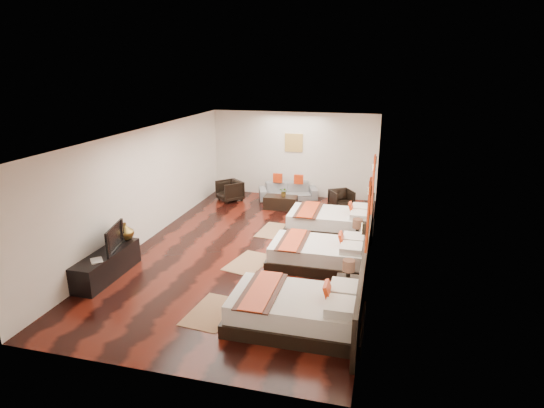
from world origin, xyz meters
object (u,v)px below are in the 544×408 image
(nightstand_a, at_px, (347,287))
(tv, at_px, (110,238))
(nightstand_b, at_px, (357,242))
(bed_near, at_px, (297,310))
(table_plant, at_px, (284,192))
(armchair_left, at_px, (230,191))
(bed_mid, at_px, (319,254))
(armchair_right, at_px, (341,199))
(bed_far, at_px, (331,221))
(tv_console, at_px, (107,265))
(sofa, at_px, (288,191))
(coffee_table, at_px, (281,202))
(book, at_px, (91,262))
(figurine, at_px, (125,231))

(nightstand_a, xyz_separation_m, tv, (-4.89, -0.05, 0.52))
(nightstand_b, relative_size, tv, 0.92)
(bed_near, distance_m, table_plant, 6.47)
(armchair_left, relative_size, table_plant, 2.54)
(bed_mid, relative_size, armchair_right, 3.27)
(armchair_right, bearing_deg, nightstand_a, -114.99)
(bed_far, xyz_separation_m, armchair_right, (0.04, 2.10, 0.00))
(tv, bearing_deg, tv_console, 148.26)
(sofa, relative_size, armchair_right, 2.89)
(armchair_left, distance_m, table_plant, 1.97)
(coffee_table, bearing_deg, bed_mid, -64.84)
(bed_near, bearing_deg, book, 175.54)
(book, bearing_deg, bed_far, 45.56)
(bed_mid, xyz_separation_m, tv_console, (-4.20, -1.66, -0.00))
(nightstand_b, height_order, armchair_right, nightstand_b)
(figurine, xyz_separation_m, sofa, (2.43, 5.69, -0.47))
(armchair_left, height_order, coffee_table, armchair_left)
(tv, bearing_deg, bed_near, -116.47)
(bed_near, relative_size, table_plant, 7.91)
(book, distance_m, figurine, 1.27)
(book, bearing_deg, sofa, 70.71)
(bed_near, relative_size, figurine, 5.95)
(bed_far, distance_m, tv_console, 5.66)
(armchair_left, bearing_deg, table_plant, 30.80)
(bed_far, xyz_separation_m, sofa, (-1.77, 2.67, -0.02))
(nightstand_b, xyz_separation_m, tv, (-4.90, -2.35, 0.52))
(tv_console, height_order, tv, tv)
(nightstand_b, distance_m, armchair_right, 3.48)
(nightstand_a, relative_size, tv_console, 0.47)
(nightstand_a, xyz_separation_m, nightstand_b, (0.00, 2.29, 0.01))
(tv_console, height_order, armchair_right, armchair_right)
(book, height_order, coffee_table, book)
(bed_far, height_order, tv, tv)
(armchair_right, bearing_deg, figurine, -161.63)
(bed_mid, distance_m, bed_far, 2.14)
(nightstand_a, bearing_deg, nightstand_b, 90.00)
(bed_far, relative_size, armchair_right, 3.44)
(book, xyz_separation_m, coffee_table, (2.43, 5.90, -0.36))
(tv_console, xyz_separation_m, table_plant, (2.53, 5.43, 0.27))
(bed_mid, xyz_separation_m, tv, (-4.15, -1.51, 0.54))
(tv, distance_m, table_plant, 5.84)
(bed_mid, bearing_deg, coffee_table, 115.16)
(armchair_left, height_order, armchair_right, armchair_left)
(nightstand_b, relative_size, tv_console, 0.48)
(bed_far, relative_size, figurine, 5.87)
(nightstand_a, xyz_separation_m, armchair_left, (-4.32, 5.65, 0.03))
(nightstand_b, bearing_deg, figurine, -160.82)
(sofa, bearing_deg, tv, -129.63)
(sofa, bearing_deg, bed_near, -95.32)
(table_plant, bearing_deg, figurine, -118.53)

